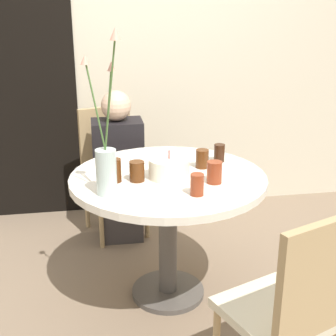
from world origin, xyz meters
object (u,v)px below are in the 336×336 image
drink_glass_1 (197,185)px  chair_near_front (111,164)px  chair_left_flank (293,304)px  drink_glass_4 (137,171)px  drink_glass_3 (219,153)px  drink_glass_0 (115,170)px  person_woman (119,172)px  drink_glass_2 (214,172)px  flower_vase (106,158)px  side_plate (148,158)px  drink_glass_5 (202,159)px  birthday_cake (168,168)px

drink_glass_1 → chair_near_front: bearing=106.6°
chair_left_flank → drink_glass_4: size_ratio=8.67×
drink_glass_1 → drink_glass_3: bearing=62.9°
drink_glass_0 → person_woman: (0.06, 0.80, -0.30)m
chair_left_flank → drink_glass_3: chair_left_flank is taller
drink_glass_2 → person_woman: (-0.43, 0.90, -0.30)m
chair_near_front → flower_vase: size_ratio=1.17×
side_plate → drink_glass_5: (0.28, -0.21, 0.05)m
flower_vase → person_woman: (0.11, 0.96, -0.42)m
birthday_cake → drink_glass_5: size_ratio=2.09×
birthday_cake → drink_glass_2: size_ratio=1.89×
chair_left_flank → side_plate: 1.26m
chair_left_flank → drink_glass_2: chair_left_flank is taller
chair_left_flank → drink_glass_1: 0.70m
birthday_cake → flower_vase: size_ratio=0.28×
drink_glass_0 → flower_vase: bearing=-105.1°
birthday_cake → person_woman: (-0.22, 0.78, -0.29)m
chair_near_front → flower_vase: 1.19m
chair_near_front → side_plate: 0.68m
flower_vase → birthday_cake: bearing=28.5°
chair_left_flank → person_woman: size_ratio=0.85×
drink_glass_3 → drink_glass_4: drink_glass_4 is taller
side_plate → drink_glass_4: 0.37m
chair_near_front → birthday_cake: 1.01m
drink_glass_0 → drink_glass_3: size_ratio=1.19×
drink_glass_4 → drink_glass_0: bearing=175.5°
flower_vase → drink_glass_2: size_ratio=6.84×
drink_glass_5 → person_woman: size_ratio=0.10×
drink_glass_1 → drink_glass_5: 0.39m
drink_glass_1 → drink_glass_5: (0.12, 0.38, -0.00)m
birthday_cake → side_plate: size_ratio=1.05×
person_woman → drink_glass_4: bearing=-86.5°
birthday_cake → drink_glass_5: 0.24m
drink_glass_5 → drink_glass_0: bearing=-164.7°
drink_glass_4 → drink_glass_1: bearing=-41.8°
chair_near_front → person_woman: bearing=-90.0°
flower_vase → side_plate: 0.59m
person_woman → chair_near_front: bearing=106.4°
birthday_cake → drink_glass_2: bearing=-28.1°
chair_left_flank → flower_vase: size_ratio=1.17×
flower_vase → person_woman: flower_vase is taller
drink_glass_1 → birthday_cake: bearing=110.2°
birthday_cake → person_woman: bearing=105.5°
birthday_cake → drink_glass_3: 0.39m
birthday_cake → drink_glass_5: birthday_cake is taller
chair_near_front → flower_vase: (-0.06, -1.11, 0.41)m
drink_glass_2 → drink_glass_0: bearing=168.4°
side_plate → drink_glass_2: 0.53m
drink_glass_0 → drink_glass_4: size_ratio=1.16×
person_woman → side_plate: bearing=-72.0°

